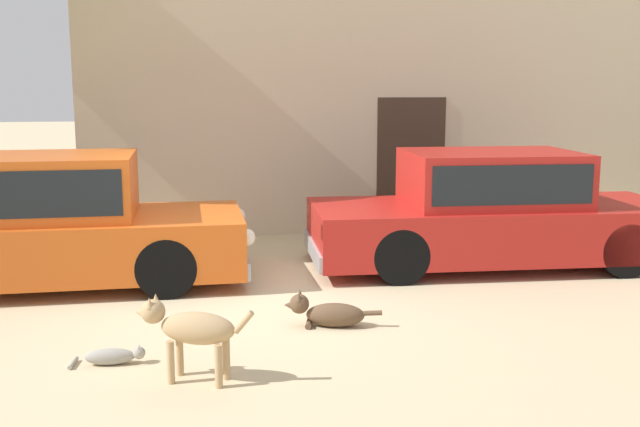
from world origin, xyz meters
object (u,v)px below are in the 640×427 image
(parked_sedan_nearest, at_px, (49,222))
(stray_dog_tan, at_px, (327,313))
(parked_sedan_second, at_px, (492,210))
(stray_dog_spotted, at_px, (190,328))
(stray_cat, at_px, (113,356))

(parked_sedan_nearest, height_order, stray_dog_tan, parked_sedan_nearest)
(parked_sedan_second, relative_size, stray_dog_spotted, 5.14)
(stray_dog_spotted, distance_m, stray_cat, 0.87)
(stray_dog_tan, distance_m, stray_cat, 2.06)
(parked_sedan_nearest, bearing_deg, parked_sedan_second, 0.46)
(stray_dog_tan, xyz_separation_m, stray_cat, (-1.95, -0.67, -0.07))
(parked_sedan_nearest, distance_m, stray_cat, 2.96)
(stray_dog_tan, bearing_deg, parked_sedan_second, -126.33)
(parked_sedan_second, distance_m, stray_cat, 5.31)
(stray_dog_tan, height_order, stray_cat, stray_dog_tan)
(parked_sedan_nearest, relative_size, stray_dog_spotted, 4.81)
(parked_sedan_nearest, relative_size, stray_cat, 7.25)
(stray_dog_spotted, xyz_separation_m, stray_dog_tan, (1.31, 1.13, -0.29))
(parked_sedan_second, distance_m, stray_dog_tan, 3.34)
(stray_dog_tan, relative_size, stray_cat, 1.50)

